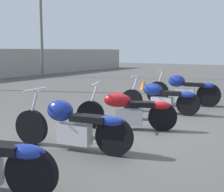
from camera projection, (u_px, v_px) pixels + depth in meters
name	position (u px, v px, depth m)	size (l,w,h in m)	color
ground_plane	(120.00, 128.00, 6.41)	(60.00, 60.00, 0.00)	#514F4C
motorcycle_slot_1	(73.00, 125.00, 4.93)	(0.61, 2.10, 0.96)	black
motorcycle_slot_2	(128.00, 110.00, 6.23)	(0.98, 1.92, 0.93)	black
motorcycle_slot_3	(161.00, 98.00, 7.85)	(0.66, 2.04, 0.94)	black
motorcycle_slot_4	(184.00, 90.00, 9.00)	(0.60, 2.13, 1.04)	black
traffic_cone_far	(144.00, 84.00, 12.64)	(0.30, 0.30, 0.43)	orange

